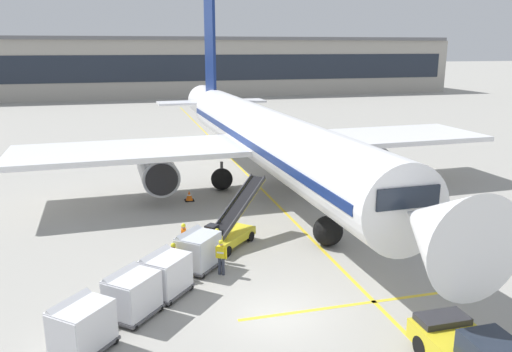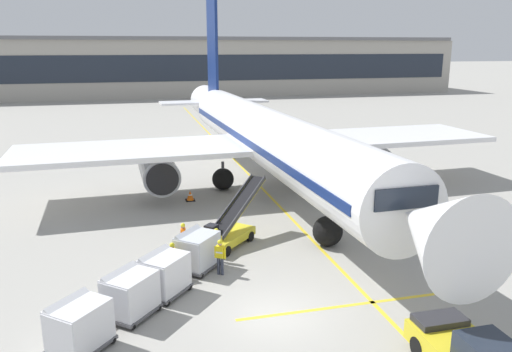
{
  "view_description": "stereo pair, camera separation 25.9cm",
  "coord_description": "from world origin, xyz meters",
  "px_view_note": "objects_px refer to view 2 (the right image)",
  "views": [
    {
      "loc": [
        -5.31,
        -17.36,
        10.44
      ],
      "look_at": [
        1.69,
        9.28,
        3.34
      ],
      "focal_mm": 35.42,
      "sensor_mm": 36.0,
      "label": 1
    },
    {
      "loc": [
        -5.06,
        -17.42,
        10.44
      ],
      "look_at": [
        1.69,
        9.28,
        3.34
      ],
      "focal_mm": 35.42,
      "sensor_mm": 36.0,
      "label": 2
    }
  ],
  "objects_px": {
    "belt_loader": "(229,229)",
    "safety_cone_engine_keepout": "(190,196)",
    "parked_airplane": "(265,137)",
    "ground_crew_marshaller": "(173,258)",
    "baggage_cart_lead": "(196,250)",
    "baggage_cart_fourth": "(78,325)",
    "baggage_cart_third": "(129,293)",
    "ground_crew_by_loader": "(216,243)",
    "ground_crew_wingwalker": "(183,237)",
    "baggage_cart_second": "(163,273)",
    "ground_crew_by_carts": "(220,255)"
  },
  "relations": [
    {
      "from": "belt_loader",
      "to": "safety_cone_engine_keepout",
      "type": "distance_m",
      "value": 8.62
    },
    {
      "from": "parked_airplane",
      "to": "ground_crew_marshaller",
      "type": "bearing_deg",
      "value": -121.08
    },
    {
      "from": "baggage_cart_lead",
      "to": "safety_cone_engine_keepout",
      "type": "xyz_separation_m",
      "value": [
        1.05,
        11.25,
        -0.65
      ]
    },
    {
      "from": "baggage_cart_fourth",
      "to": "safety_cone_engine_keepout",
      "type": "height_order",
      "value": "baggage_cart_fourth"
    },
    {
      "from": "baggage_cart_third",
      "to": "ground_crew_by_loader",
      "type": "distance_m",
      "value": 6.08
    },
    {
      "from": "ground_crew_wingwalker",
      "to": "baggage_cart_lead",
      "type": "bearing_deg",
      "value": -76.75
    },
    {
      "from": "belt_loader",
      "to": "safety_cone_engine_keepout",
      "type": "height_order",
      "value": "belt_loader"
    },
    {
      "from": "baggage_cart_third",
      "to": "ground_crew_wingwalker",
      "type": "relative_size",
      "value": 1.48
    },
    {
      "from": "parked_airplane",
      "to": "baggage_cart_second",
      "type": "xyz_separation_m",
      "value": [
        -8.51,
        -14.77,
        -3.02
      ]
    },
    {
      "from": "baggage_cart_lead",
      "to": "ground_crew_by_carts",
      "type": "distance_m",
      "value": 1.32
    },
    {
      "from": "ground_crew_marshaller",
      "to": "baggage_cart_fourth",
      "type": "bearing_deg",
      "value": -126.68
    },
    {
      "from": "baggage_cart_third",
      "to": "ground_crew_marshaller",
      "type": "distance_m",
      "value": 3.61
    },
    {
      "from": "baggage_cart_fourth",
      "to": "ground_crew_wingwalker",
      "type": "height_order",
      "value": "baggage_cart_fourth"
    },
    {
      "from": "baggage_cart_fourth",
      "to": "ground_crew_marshaller",
      "type": "distance_m",
      "value": 6.22
    },
    {
      "from": "baggage_cart_lead",
      "to": "baggage_cart_fourth",
      "type": "xyz_separation_m",
      "value": [
        -4.91,
        -5.68,
        0.0
      ]
    },
    {
      "from": "belt_loader",
      "to": "parked_airplane",
      "type": "bearing_deg",
      "value": 64.68
    },
    {
      "from": "ground_crew_by_loader",
      "to": "ground_crew_by_carts",
      "type": "height_order",
      "value": "same"
    },
    {
      "from": "baggage_cart_fourth",
      "to": "ground_crew_marshaller",
      "type": "bearing_deg",
      "value": 53.32
    },
    {
      "from": "baggage_cart_lead",
      "to": "ground_crew_by_carts",
      "type": "xyz_separation_m",
      "value": [
        0.99,
        -0.87,
        -0.0
      ]
    },
    {
      "from": "baggage_cart_lead",
      "to": "ground_crew_wingwalker",
      "type": "distance_m",
      "value": 1.87
    },
    {
      "from": "baggage_cart_second",
      "to": "ground_crew_by_loader",
      "type": "relative_size",
      "value": 1.48
    },
    {
      "from": "parked_airplane",
      "to": "baggage_cart_third",
      "type": "height_order",
      "value": "parked_airplane"
    },
    {
      "from": "baggage_cart_lead",
      "to": "belt_loader",
      "type": "bearing_deg",
      "value": 51.78
    },
    {
      "from": "baggage_cart_lead",
      "to": "baggage_cart_third",
      "type": "distance_m",
      "value": 4.87
    },
    {
      "from": "baggage_cart_lead",
      "to": "ground_crew_by_loader",
      "type": "xyz_separation_m",
      "value": [
        1.08,
        0.65,
        -0.0
      ]
    },
    {
      "from": "parked_airplane",
      "to": "safety_cone_engine_keepout",
      "type": "xyz_separation_m",
      "value": [
        -5.74,
        -1.32,
        -3.67
      ]
    },
    {
      "from": "parked_airplane",
      "to": "safety_cone_engine_keepout",
      "type": "distance_m",
      "value": 6.94
    },
    {
      "from": "parked_airplane",
      "to": "ground_crew_by_loader",
      "type": "height_order",
      "value": "parked_airplane"
    },
    {
      "from": "ground_crew_wingwalker",
      "to": "safety_cone_engine_keepout",
      "type": "bearing_deg",
      "value": 81.06
    },
    {
      "from": "baggage_cart_second",
      "to": "safety_cone_engine_keepout",
      "type": "xyz_separation_m",
      "value": [
        2.77,
        13.45,
        -0.65
      ]
    },
    {
      "from": "belt_loader",
      "to": "ground_crew_marshaller",
      "type": "xyz_separation_m",
      "value": [
        -3.32,
        -3.39,
        0.1
      ]
    },
    {
      "from": "belt_loader",
      "to": "baggage_cart_third",
      "type": "height_order",
      "value": "belt_loader"
    },
    {
      "from": "parked_airplane",
      "to": "baggage_cart_lead",
      "type": "distance_m",
      "value": 14.6
    },
    {
      "from": "baggage_cart_second",
      "to": "ground_crew_marshaller",
      "type": "distance_m",
      "value": 1.6
    },
    {
      "from": "parked_airplane",
      "to": "baggage_cart_lead",
      "type": "xyz_separation_m",
      "value": [
        -6.8,
        -12.57,
        -3.02
      ]
    },
    {
      "from": "safety_cone_engine_keepout",
      "to": "baggage_cart_lead",
      "type": "bearing_deg",
      "value": -95.35
    },
    {
      "from": "belt_loader",
      "to": "baggage_cart_second",
      "type": "distance_m",
      "value": 6.24
    },
    {
      "from": "ground_crew_wingwalker",
      "to": "safety_cone_engine_keepout",
      "type": "relative_size",
      "value": 2.39
    },
    {
      "from": "parked_airplane",
      "to": "baggage_cart_second",
      "type": "height_order",
      "value": "parked_airplane"
    },
    {
      "from": "baggage_cart_third",
      "to": "ground_crew_wingwalker",
      "type": "distance_m",
      "value": 6.17
    },
    {
      "from": "belt_loader",
      "to": "ground_crew_wingwalker",
      "type": "relative_size",
      "value": 2.65
    },
    {
      "from": "safety_cone_engine_keepout",
      "to": "parked_airplane",
      "type": "bearing_deg",
      "value": 12.96
    },
    {
      "from": "belt_loader",
      "to": "baggage_cart_third",
      "type": "relative_size",
      "value": 1.79
    },
    {
      "from": "baggage_cart_second",
      "to": "ground_crew_by_loader",
      "type": "height_order",
      "value": "baggage_cart_second"
    },
    {
      "from": "baggage_cart_second",
      "to": "ground_crew_wingwalker",
      "type": "height_order",
      "value": "baggage_cart_second"
    },
    {
      "from": "baggage_cart_third",
      "to": "baggage_cart_fourth",
      "type": "xyz_separation_m",
      "value": [
        -1.76,
        -1.96,
        0.0
      ]
    },
    {
      "from": "belt_loader",
      "to": "baggage_cart_lead",
      "type": "height_order",
      "value": "belt_loader"
    },
    {
      "from": "parked_airplane",
      "to": "baggage_cart_fourth",
      "type": "height_order",
      "value": "parked_airplane"
    },
    {
      "from": "ground_crew_marshaller",
      "to": "belt_loader",
      "type": "bearing_deg",
      "value": 45.58
    },
    {
      "from": "ground_crew_by_loader",
      "to": "ground_crew_wingwalker",
      "type": "xyz_separation_m",
      "value": [
        -1.51,
        1.17,
        0.0
      ]
    }
  ]
}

